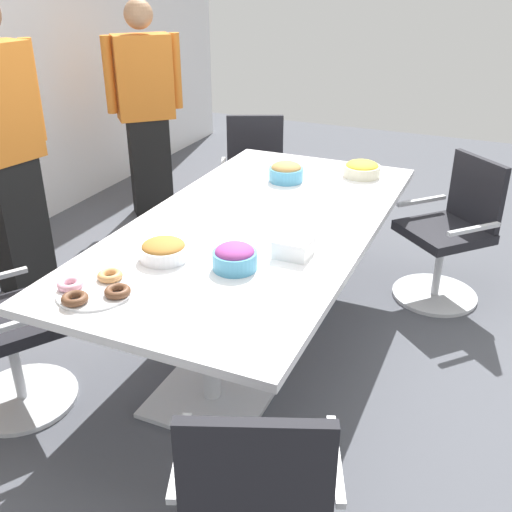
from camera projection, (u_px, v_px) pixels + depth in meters
name	position (u px, v px, depth m)	size (l,w,h in m)	color
ground_plane	(256.00, 342.00, 3.48)	(10.00, 10.00, 0.01)	#4C4F56
conference_table	(256.00, 243.00, 3.19)	(2.40, 1.20, 0.75)	white
office_chair_0	(257.00, 510.00, 1.92)	(0.70, 0.70, 0.91)	silver
office_chair_1	(449.00, 238.00, 3.77)	(0.76, 0.76, 0.91)	silver
office_chair_2	(255.00, 185.00, 4.67)	(0.72, 0.72, 0.91)	silver
person_standing_1	(4.00, 147.00, 3.64)	(0.61, 0.30, 1.83)	black
person_standing_2	(146.00, 109.00, 4.85)	(0.48, 0.50, 1.72)	black
snack_bowl_cookies	(286.00, 172.00, 3.69)	(0.21, 0.21, 0.12)	#4C9EC6
snack_bowl_pretzels	(164.00, 250.00, 2.73)	(0.22, 0.22, 0.09)	white
snack_bowl_candy_mix	(235.00, 257.00, 2.64)	(0.20, 0.20, 0.12)	#4C9EC6
snack_bowl_chips_yellow	(362.00, 169.00, 3.78)	(0.23, 0.23, 0.10)	beige
donut_platter	(94.00, 289.00, 2.46)	(0.32, 0.32, 0.04)	white
napkin_pile	(294.00, 247.00, 2.77)	(0.16, 0.16, 0.09)	white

